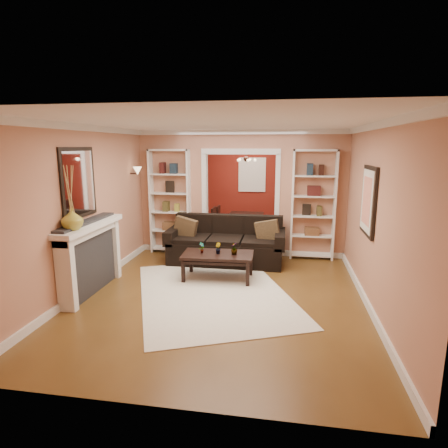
% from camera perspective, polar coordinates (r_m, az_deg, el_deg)
% --- Properties ---
extents(floor, '(8.00, 8.00, 0.00)m').
position_cam_1_polar(floor, '(7.36, 1.32, -6.95)').
color(floor, brown).
rests_on(floor, ground).
extents(ceiling, '(8.00, 8.00, 0.00)m').
position_cam_1_polar(ceiling, '(6.97, 1.42, 14.55)').
color(ceiling, white).
rests_on(ceiling, ground).
extents(wall_back, '(8.00, 0.00, 8.00)m').
position_cam_1_polar(wall_back, '(10.99, 4.31, 6.48)').
color(wall_back, tan).
rests_on(wall_back, ground).
extents(wall_front, '(8.00, 0.00, 8.00)m').
position_cam_1_polar(wall_front, '(3.22, -8.71, -6.72)').
color(wall_front, tan).
rests_on(wall_front, ground).
extents(wall_left, '(0.00, 8.00, 8.00)m').
position_cam_1_polar(wall_left, '(7.68, -15.53, 3.78)').
color(wall_left, tan).
rests_on(wall_left, ground).
extents(wall_right, '(0.00, 8.00, 8.00)m').
position_cam_1_polar(wall_right, '(7.09, 19.71, 2.88)').
color(wall_right, tan).
rests_on(wall_right, ground).
extents(partition_wall, '(4.50, 0.15, 2.70)m').
position_cam_1_polar(partition_wall, '(8.22, 2.54, 4.70)').
color(partition_wall, tan).
rests_on(partition_wall, floor).
extents(red_back_panel, '(4.44, 0.04, 2.64)m').
position_cam_1_polar(red_back_panel, '(10.96, 4.29, 6.31)').
color(red_back_panel, maroon).
rests_on(red_back_panel, floor).
extents(dining_window, '(0.78, 0.03, 0.98)m').
position_cam_1_polar(dining_window, '(10.90, 4.29, 7.49)').
color(dining_window, '#8CA5CC').
rests_on(dining_window, wall_back).
extents(area_rug, '(3.35, 3.85, 0.01)m').
position_cam_1_polar(area_rug, '(6.25, -1.66, -10.39)').
color(area_rug, silver).
rests_on(area_rug, floor).
extents(sofa, '(2.40, 1.03, 0.94)m').
position_cam_1_polar(sofa, '(7.68, 0.30, -2.49)').
color(sofa, black).
rests_on(sofa, floor).
extents(pillow_left, '(0.48, 0.21, 0.47)m').
position_cam_1_polar(pillow_left, '(7.79, -5.91, -0.68)').
color(pillow_left, brown).
rests_on(pillow_left, sofa).
extents(pillow_right, '(0.47, 0.18, 0.46)m').
position_cam_1_polar(pillow_right, '(7.53, 6.68, -1.16)').
color(pillow_right, brown).
rests_on(pillow_right, sofa).
extents(coffee_table, '(1.29, 0.74, 0.48)m').
position_cam_1_polar(coffee_table, '(6.78, -0.93, -6.47)').
color(coffee_table, black).
rests_on(coffee_table, floor).
extents(plant_left, '(0.11, 0.12, 0.20)m').
position_cam_1_polar(plant_left, '(6.74, -3.40, -3.61)').
color(plant_left, '#336626').
rests_on(plant_left, coffee_table).
extents(plant_center, '(0.13, 0.14, 0.20)m').
position_cam_1_polar(plant_center, '(6.69, -0.94, -3.72)').
color(plant_center, '#336626').
rests_on(plant_center, coffee_table).
extents(plant_right, '(0.13, 0.13, 0.21)m').
position_cam_1_polar(plant_right, '(6.64, 1.56, -3.77)').
color(plant_right, '#336626').
rests_on(plant_right, coffee_table).
extents(bookshelf_left, '(0.90, 0.30, 2.30)m').
position_cam_1_polar(bookshelf_left, '(8.41, -8.17, 3.38)').
color(bookshelf_left, white).
rests_on(bookshelf_left, floor).
extents(bookshelf_right, '(0.90, 0.30, 2.30)m').
position_cam_1_polar(bookshelf_right, '(8.04, 13.42, 2.79)').
color(bookshelf_right, white).
rests_on(bookshelf_right, floor).
extents(fireplace, '(0.32, 1.70, 1.16)m').
position_cam_1_polar(fireplace, '(6.46, -19.42, -4.94)').
color(fireplace, white).
rests_on(fireplace, floor).
extents(vase, '(0.38, 0.38, 0.33)m').
position_cam_1_polar(vase, '(5.88, -22.15, 0.72)').
color(vase, '#A29C34').
rests_on(vase, fireplace).
extents(mirror, '(0.03, 0.95, 1.10)m').
position_cam_1_polar(mirror, '(6.30, -21.30, 5.86)').
color(mirror, silver).
rests_on(mirror, wall_left).
extents(wall_sconce, '(0.18, 0.18, 0.22)m').
position_cam_1_polar(wall_sconce, '(8.09, -13.44, 7.70)').
color(wall_sconce, '#FFE0A5').
rests_on(wall_sconce, wall_left).
extents(framed_art, '(0.04, 0.85, 1.05)m').
position_cam_1_polar(framed_art, '(6.08, 21.09, 3.31)').
color(framed_art, black).
rests_on(framed_art, wall_right).
extents(dining_table, '(1.64, 0.91, 0.58)m').
position_cam_1_polar(dining_table, '(9.72, 3.29, -0.55)').
color(dining_table, black).
rests_on(dining_table, floor).
extents(dining_chair_nw, '(0.49, 0.49, 0.87)m').
position_cam_1_polar(dining_chair_nw, '(9.47, -0.21, 0.05)').
color(dining_chair_nw, black).
rests_on(dining_chair_nw, floor).
extents(dining_chair_ne, '(0.48, 0.48, 0.81)m').
position_cam_1_polar(dining_chair_ne, '(9.36, 6.44, -0.34)').
color(dining_chair_ne, black).
rests_on(dining_chair_ne, floor).
extents(dining_chair_sw, '(0.50, 0.50, 0.82)m').
position_cam_1_polar(dining_chair_sw, '(10.06, 0.36, 0.59)').
color(dining_chair_sw, black).
rests_on(dining_chair_sw, floor).
extents(dining_chair_se, '(0.45, 0.45, 0.89)m').
position_cam_1_polar(dining_chair_se, '(9.94, 6.64, 0.60)').
color(dining_chair_se, black).
rests_on(dining_chair_se, floor).
extents(chandelier, '(0.50, 0.50, 0.30)m').
position_cam_1_polar(chandelier, '(9.65, 3.66, 9.74)').
color(chandelier, '#321C17').
rests_on(chandelier, ceiling).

